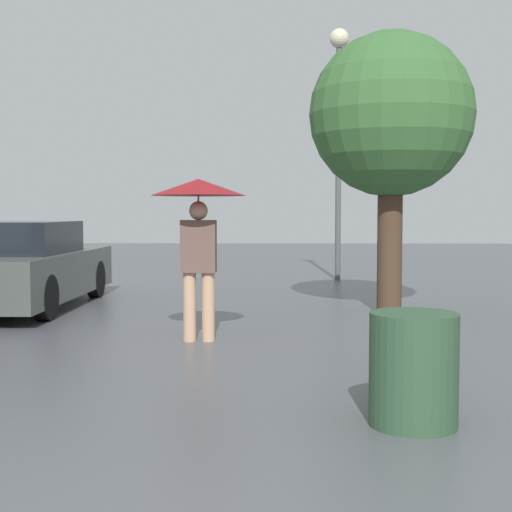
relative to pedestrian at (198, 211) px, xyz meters
name	(u,v)px	position (x,y,z in m)	size (l,w,h in m)	color
pedestrian	(198,211)	(0.00, 0.00, 0.00)	(1.01, 1.01, 1.75)	tan
parked_car_farthest	(22,267)	(-2.87, 2.61, -0.81)	(1.67, 4.09, 1.26)	#4C514C
tree	(391,117)	(2.38, 2.20, 1.28)	(2.22, 2.22, 3.82)	#473323
street_lamp	(339,103)	(2.09, 7.02, 2.20)	(0.39, 0.39, 5.08)	#515456
trash_bin	(413,369)	(1.73, -2.99, -1.03)	(0.58, 0.58, 0.74)	#2D4C33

